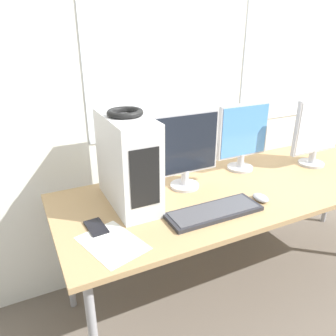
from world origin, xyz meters
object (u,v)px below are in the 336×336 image
object	(u,v)px
cell_phone	(96,227)
headphones	(125,112)
monitor_main	(186,149)
keyboard	(214,212)
pc_tower	(128,161)
monitor_right_far	(317,131)
monitor_right_near	(243,136)
mouse	(261,198)

from	to	relation	value
cell_phone	headphones	bearing A→B (deg)	32.14
monitor_main	keyboard	distance (m)	0.40
pc_tower	headphones	world-z (taller)	headphones
pc_tower	keyboard	distance (m)	0.51
headphones	monitor_right_far	xyz separation A→B (m)	(1.30, -0.05, -0.25)
headphones	cell_phone	world-z (taller)	headphones
pc_tower	cell_phone	xyz separation A→B (m)	(-0.23, -0.17, -0.23)
monitor_main	monitor_right_far	world-z (taller)	monitor_right_far
monitor_right_near	keyboard	size ratio (longest dim) A/B	0.88
monitor_main	keyboard	size ratio (longest dim) A/B	0.90
cell_phone	mouse	bearing A→B (deg)	-13.14
monitor_right_near	keyboard	bearing A→B (deg)	-139.52
monitor_main	mouse	size ratio (longest dim) A/B	4.34
mouse	monitor_main	bearing A→B (deg)	131.15
monitor_right_far	monitor_right_near	bearing A→B (deg)	162.33
pc_tower	headphones	bearing A→B (deg)	90.00
monitor_main	cell_phone	world-z (taller)	monitor_main
monitor_right_near	keyboard	xyz separation A→B (m)	(-0.48, -0.41, -0.22)
monitor_main	cell_phone	xyz separation A→B (m)	(-0.58, -0.20, -0.23)
headphones	pc_tower	bearing A→B (deg)	-90.00
headphones	monitor_right_far	bearing A→B (deg)	-2.26
headphones	mouse	distance (m)	0.85
headphones	monitor_right_near	bearing A→B (deg)	7.22
monitor_main	keyboard	bearing A→B (deg)	-92.77
monitor_right_far	cell_phone	distance (m)	1.55
pc_tower	monitor_main	distance (m)	0.35
monitor_right_near	monitor_right_far	size ratio (longest dim) A/B	0.96
headphones	cell_phone	xyz separation A→B (m)	(-0.23, -0.17, -0.48)
monitor_main	headphones	bearing A→B (deg)	-175.37
monitor_main	monitor_right_near	xyz separation A→B (m)	(0.46, 0.07, -0.01)
cell_phone	monitor_right_near	bearing A→B (deg)	10.00
monitor_main	monitor_right_near	world-z (taller)	monitor_main
headphones	keyboard	xyz separation A→B (m)	(0.34, -0.30, -0.47)
monitor_right_near	mouse	xyz separation A→B (m)	(-0.17, -0.40, -0.21)
monitor_right_near	cell_phone	bearing A→B (deg)	-165.27
pc_tower	headphones	xyz separation A→B (m)	(0.00, 0.00, 0.25)
monitor_right_near	pc_tower	bearing A→B (deg)	-172.72
monitor_main	mouse	xyz separation A→B (m)	(0.29, -0.33, -0.22)
monitor_right_near	cell_phone	xyz separation A→B (m)	(-1.04, -0.27, -0.22)
mouse	cell_phone	distance (m)	0.88
monitor_right_far	monitor_main	bearing A→B (deg)	175.17
keyboard	cell_phone	size ratio (longest dim) A/B	3.33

